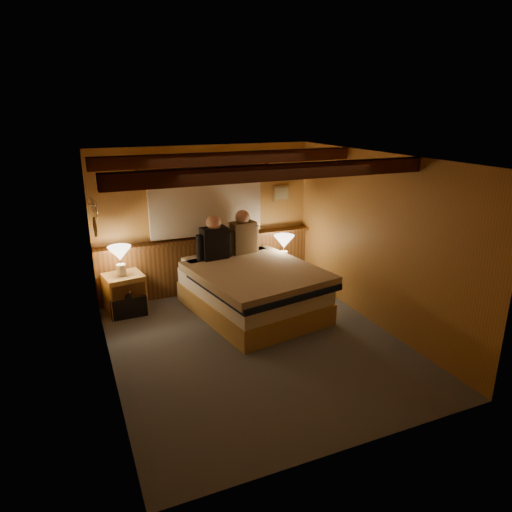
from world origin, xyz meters
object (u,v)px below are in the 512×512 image
person_left (214,241)px  duffel_bag (128,305)px  bed (253,289)px  lamp_right (284,243)px  lamp_left (120,255)px  nightstand_left (125,294)px  person_right (243,235)px  nightstand_right (284,276)px

person_left → duffel_bag: (-1.37, 0.02, -0.83)m
bed → lamp_right: (0.80, 0.58, 0.46)m
lamp_right → person_left: 1.19m
bed → duffel_bag: size_ratio=4.47×
lamp_left → duffel_bag: bearing=-73.7°
bed → nightstand_left: (-1.76, 0.75, -0.07)m
bed → person_left: person_left is taller
bed → lamp_right: 1.09m
person_right → nightstand_right: bearing=-23.3°
bed → person_right: (0.13, 0.73, 0.63)m
lamp_right → duffel_bag: 2.63m
nightstand_right → lamp_right: size_ratio=1.21×
nightstand_right → bed: bearing=-141.8°
nightstand_right → duffel_bag: bearing=-178.6°
nightstand_left → person_right: 2.02m
bed → person_left: size_ratio=3.29×
bed → lamp_left: size_ratio=5.32×
duffel_bag → lamp_left: bearing=105.2°
nightstand_left → bed: bearing=-32.2°
bed → nightstand_left: 1.92m
nightstand_left → person_left: person_left is taller
bed → lamp_left: 2.00m
nightstand_left → nightstand_right: bearing=-12.8°
nightstand_right → duffel_bag: size_ratio=1.01×
nightstand_left → person_left: bearing=-14.7°
nightstand_left → person_left: 1.55m
nightstand_left → person_right: bearing=-9.7°
bed → person_right: bearing=69.7°
lamp_left → nightstand_left: bearing=8.7°
nightstand_right → person_left: 1.40m
lamp_left → person_right: (1.91, -0.02, 0.10)m
lamp_left → person_right: 1.92m
person_left → duffel_bag: 1.60m
bed → nightstand_right: size_ratio=4.42×
nightstand_left → nightstand_right: size_ratio=1.16×
duffel_bag → person_right: bearing=1.9°
person_right → bed: bearing=-111.3°
bed → lamp_left: (-1.78, 0.75, 0.53)m
person_right → duffel_bag: (-1.88, -0.10, -0.84)m
lamp_right → person_right: 0.70m
bed → person_left: 0.96m
bed → lamp_right: bearing=25.9°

